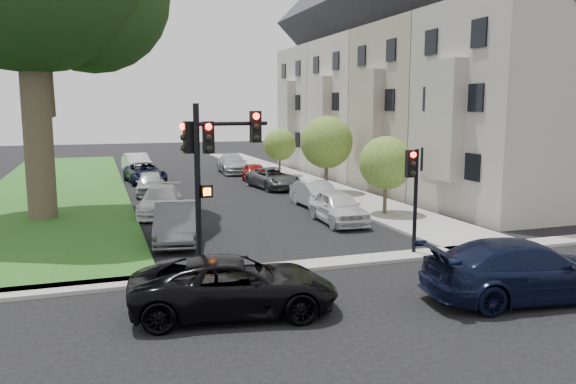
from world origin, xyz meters
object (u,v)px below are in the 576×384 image
object	(u,v)px
small_tree_c	(280,145)
car_parked_0	(338,207)
car_parked_7	(150,183)
car_cross_far	(525,270)
car_parked_1	(316,195)
car_parked_6	(161,201)
car_parked_9	(137,163)
small_tree_b	(327,142)
car_parked_4	(233,164)
small_tree_a	(386,163)
car_parked_3	(255,173)
car_parked_2	(274,178)
car_parked_8	(145,173)
traffic_signal_secondary	(413,182)
car_parked_5	(176,223)
traffic_signal_main	(211,158)

from	to	relation	value
small_tree_c	car_parked_0	xyz separation A→B (m)	(-2.80, -16.93, -1.67)
small_tree_c	car_parked_7	xyz separation A→B (m)	(-9.89, -5.87, -1.70)
car_cross_far	car_parked_1	distance (m)	14.77
car_parked_6	car_parked_9	size ratio (longest dim) A/B	0.99
car_parked_0	small_tree_b	bearing A→B (deg)	73.48
car_parked_1	car_parked_0	bearing A→B (deg)	-100.28
car_parked_7	car_parked_0	bearing A→B (deg)	-51.24
car_parked_4	car_parked_6	world-z (taller)	car_parked_4
small_tree_a	car_parked_3	bearing A→B (deg)	100.55
car_parked_2	car_parked_6	distance (m)	10.24
car_parked_8	small_tree_c	bearing A→B (deg)	-4.44
traffic_signal_secondary	car_cross_far	distance (m)	5.24
car_cross_far	car_parked_2	distance (m)	22.06
small_tree_b	car_parked_7	world-z (taller)	small_tree_b
car_cross_far	car_parked_7	xyz separation A→B (m)	(-7.70, 21.86, -0.12)
car_parked_4	car_parked_9	distance (m)	7.49
car_parked_2	car_parked_9	bearing A→B (deg)	116.42
car_parked_1	car_cross_far	bearing A→B (deg)	-92.16
car_parked_9	car_parked_7	bearing A→B (deg)	-97.13
small_tree_a	car_parked_1	world-z (taller)	small_tree_a
small_tree_b	traffic_signal_secondary	distance (m)	14.18
car_parked_3	car_parked_0	bearing A→B (deg)	-83.62
car_parked_5	traffic_signal_main	bearing A→B (deg)	-75.60
car_parked_3	car_parked_8	size ratio (longest dim) A/B	0.78
car_parked_7	car_parked_8	size ratio (longest dim) A/B	0.81
car_parked_7	car_parked_9	world-z (taller)	car_parked_9
car_cross_far	car_parked_8	world-z (taller)	car_cross_far
small_tree_c	car_parked_6	xyz separation A→B (m)	(-10.00, -12.38, -1.71)
traffic_signal_main	car_parked_7	xyz separation A→B (m)	(-0.30, 16.91, -2.90)
small_tree_a	car_parked_0	bearing A→B (deg)	-162.74
small_tree_c	car_parked_9	world-z (taller)	small_tree_c
car_parked_3	car_parked_5	world-z (taller)	car_parked_5
small_tree_c	car_parked_2	bearing A→B (deg)	-111.67
car_parked_5	car_parked_8	xyz separation A→B (m)	(0.33, 17.93, -0.06)
car_parked_1	car_parked_8	bearing A→B (deg)	118.03
car_parked_6	car_parked_5	bearing A→B (deg)	-78.68
small_tree_b	car_parked_8	xyz separation A→B (m)	(-9.73, 8.68, -2.39)
traffic_signal_main	car_parked_9	xyz separation A→B (m)	(-0.25, 28.53, -2.81)
car_parked_3	car_parked_4	world-z (taller)	car_parked_4
small_tree_c	traffic_signal_main	distance (m)	24.75
car_parked_8	car_parked_3	bearing A→B (deg)	-22.47
traffic_signal_main	car_parked_3	world-z (taller)	traffic_signal_main
traffic_signal_secondary	car_parked_0	xyz separation A→B (m)	(-0.13, 5.90, -1.85)
car_parked_1	car_parked_7	size ratio (longest dim) A/B	1.02
car_parked_2	traffic_signal_secondary	bearing A→B (deg)	-98.59
small_tree_a	traffic_signal_main	distance (m)	11.76
car_parked_5	car_parked_8	world-z (taller)	car_parked_5
small_tree_c	car_cross_far	bearing A→B (deg)	-94.52
car_parked_0	car_parked_1	bearing A→B (deg)	84.83
car_parked_9	car_parked_1	bearing A→B (deg)	-74.79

